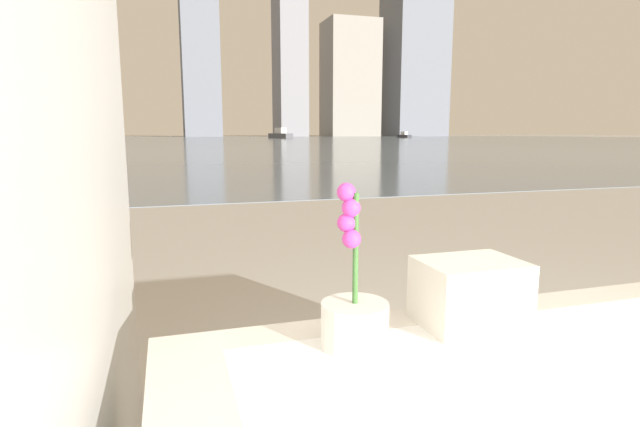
# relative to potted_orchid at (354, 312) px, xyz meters

# --- Properties ---
(potted_orchid) EXTENTS (0.15, 0.15, 0.36)m
(potted_orchid) POSITION_rel_potted_orchid_xyz_m (0.00, 0.00, 0.00)
(potted_orchid) COLOR silver
(potted_orchid) RESTS_ON bathtub
(towel_stack) EXTENTS (0.24, 0.19, 0.16)m
(towel_stack) POSITION_rel_potted_orchid_xyz_m (0.31, 0.04, 0.00)
(towel_stack) COLOR silver
(towel_stack) RESTS_ON bathtub
(harbor_water) EXTENTS (180.00, 110.00, 0.01)m
(harbor_water) POSITION_rel_potted_orchid_xyz_m (0.43, 61.15, -0.62)
(harbor_water) COLOR slate
(harbor_water) RESTS_ON ground_plane
(harbor_boat_0) EXTENTS (3.51, 5.14, 1.83)m
(harbor_boat_0) POSITION_rel_potted_orchid_xyz_m (-5.65, 38.59, 0.03)
(harbor_boat_0) COLOR maroon
(harbor_boat_0) RESTS_ON harbor_water
(harbor_boat_1) EXTENTS (1.71, 3.17, 1.13)m
(harbor_boat_1) POSITION_rel_potted_orchid_xyz_m (42.03, 83.72, -0.22)
(harbor_boat_1) COLOR #2D2D33
(harbor_boat_1) RESTS_ON harbor_water
(harbor_boat_2) EXTENTS (3.49, 4.86, 1.74)m
(harbor_boat_2) POSITION_rel_potted_orchid_xyz_m (18.08, 81.36, -0.00)
(harbor_boat_2) COLOR #4C4C51
(harbor_boat_2) RESTS_ON harbor_water
(skyline_tower_3) EXTENTS (6.61, 9.85, 42.37)m
(skyline_tower_3) POSITION_rel_potted_orchid_xyz_m (28.54, 117.15, 20.56)
(skyline_tower_3) COLOR slate
(skyline_tower_3) RESTS_ON ground_plane
(skyline_tower_4) EXTENTS (12.34, 10.95, 27.54)m
(skyline_tower_4) POSITION_rel_potted_orchid_xyz_m (43.64, 117.15, 13.15)
(skyline_tower_4) COLOR gray
(skyline_tower_4) RESTS_ON ground_plane
(skyline_tower_5) EXTENTS (13.56, 13.64, 39.64)m
(skyline_tower_5) POSITION_rel_potted_orchid_xyz_m (60.89, 117.15, 19.20)
(skyline_tower_5) COLOR slate
(skyline_tower_5) RESTS_ON ground_plane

